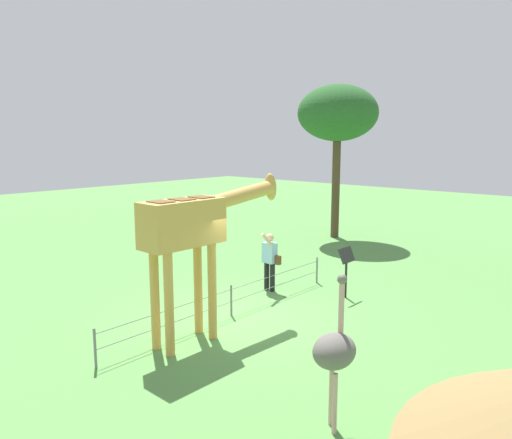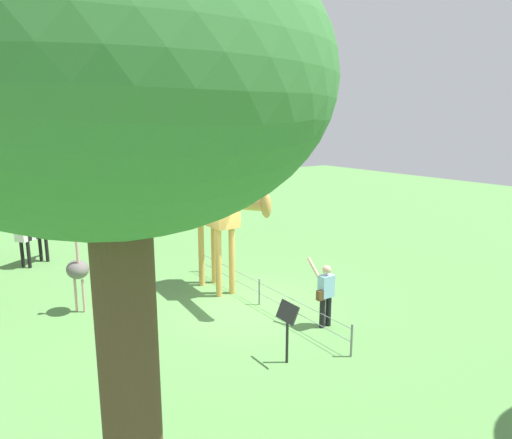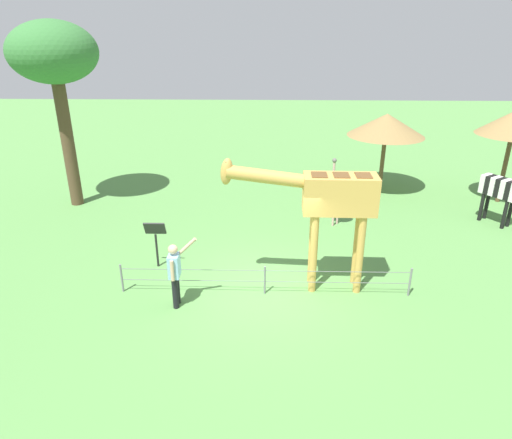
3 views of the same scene
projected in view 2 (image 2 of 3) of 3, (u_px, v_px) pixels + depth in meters
ground_plane at (253, 306)px, 12.72m from camera, size 60.00×60.00×0.00m
giraffe at (220, 216)px, 13.31m from camera, size 3.65×0.73×3.32m
visitor at (325, 292)px, 11.29m from camera, size 0.64×0.58×1.69m
zebra at (34, 232)px, 16.29m from camera, size 1.28×1.66×1.66m
ostrich at (78, 270)px, 12.11m from camera, size 0.70×0.56×2.25m
tree_east at (113, 103)px, 2.95m from camera, size 2.85×2.85×6.24m
info_sign at (287, 320)px, 9.56m from camera, size 0.56×0.21×1.32m
wire_fence at (259, 291)px, 12.75m from camera, size 7.05×0.05×0.75m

